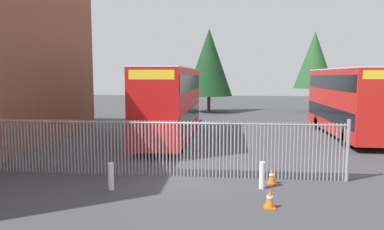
% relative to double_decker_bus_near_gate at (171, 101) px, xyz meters
% --- Properties ---
extents(ground_plane, '(100.00, 100.00, 0.00)m').
position_rel_double_decker_bus_near_gate_xyz_m(ground_plane, '(1.69, 0.21, -2.42)').
color(ground_plane, '#3D3D42').
extents(palisade_fence, '(14.54, 0.14, 2.35)m').
position_rel_double_decker_bus_near_gate_xyz_m(palisade_fence, '(0.75, -7.79, -1.24)').
color(palisade_fence, gray).
rests_on(palisade_fence, ground).
extents(double_decker_bus_near_gate, '(2.54, 10.81, 4.42)m').
position_rel_double_decker_bus_near_gate_xyz_m(double_decker_bus_near_gate, '(0.00, 0.00, 0.00)').
color(double_decker_bus_near_gate, red).
rests_on(double_decker_bus_near_gate, ground).
extents(double_decker_bus_behind_fence_left, '(2.54, 10.81, 4.42)m').
position_rel_double_decker_bus_near_gate_xyz_m(double_decker_bus_behind_fence_left, '(11.13, 2.47, 0.00)').
color(double_decker_bus_behind_fence_left, red).
rests_on(double_decker_bus_behind_fence_left, ground).
extents(bollard_near_left, '(0.20, 0.20, 0.95)m').
position_rel_double_decker_bus_near_gate_xyz_m(bollard_near_left, '(-0.53, -9.68, -1.95)').
color(bollard_near_left, silver).
rests_on(bollard_near_left, ground).
extents(bollard_center_front, '(0.20, 0.20, 0.95)m').
position_rel_double_decker_bus_near_gate_xyz_m(bollard_center_front, '(4.70, -8.99, -1.95)').
color(bollard_center_front, silver).
rests_on(bollard_center_front, ground).
extents(traffic_cone_by_gate, '(0.34, 0.34, 0.59)m').
position_rel_double_decker_bus_near_gate_xyz_m(traffic_cone_by_gate, '(4.76, -10.87, -2.13)').
color(traffic_cone_by_gate, orange).
rests_on(traffic_cone_by_gate, ground).
extents(traffic_cone_mid_forecourt, '(0.34, 0.34, 0.59)m').
position_rel_double_decker_bus_near_gate_xyz_m(traffic_cone_mid_forecourt, '(5.11, -8.41, -2.13)').
color(traffic_cone_mid_forecourt, orange).
rests_on(traffic_cone_mid_forecourt, ground).
extents(tree_tall_back, '(5.02, 5.02, 8.97)m').
position_rel_double_decker_bus_near_gate_xyz_m(tree_tall_back, '(1.35, 17.26, 2.96)').
color(tree_tall_back, '#4C3823').
rests_on(tree_tall_back, ground).
extents(tree_short_side, '(4.28, 4.28, 8.71)m').
position_rel_double_decker_bus_near_gate_xyz_m(tree_short_side, '(12.71, 18.79, 3.22)').
color(tree_short_side, '#4C3823').
rests_on(tree_short_side, ground).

